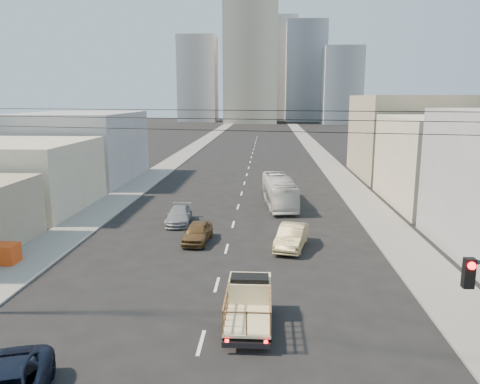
# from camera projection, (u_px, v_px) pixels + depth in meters

# --- Properties ---
(ground) EXTENTS (420.00, 420.00, 0.00)m
(ground) POSITION_uv_depth(u_px,v_px,m) (193.00, 371.00, 16.94)
(ground) COLOR black
(ground) RESTS_ON ground
(sidewalk_left) EXTENTS (3.50, 180.00, 0.12)m
(sidewalk_left) POSITION_uv_depth(u_px,v_px,m) (189.00, 151.00, 86.09)
(sidewalk_left) COLOR slate
(sidewalk_left) RESTS_ON ground
(sidewalk_right) EXTENTS (3.50, 180.00, 0.12)m
(sidewalk_right) POSITION_uv_depth(u_px,v_px,m) (318.00, 152.00, 84.75)
(sidewalk_right) COLOR slate
(sidewalk_right) RESTS_ON ground
(lane_dashes) EXTENTS (0.15, 104.00, 0.01)m
(lane_dashes) POSITION_uv_depth(u_px,v_px,m) (249.00, 165.00, 68.80)
(lane_dashes) COLOR silver
(lane_dashes) RESTS_ON ground
(flatbed_pickup) EXTENTS (1.95, 4.41, 1.90)m
(flatbed_pickup) POSITION_uv_depth(u_px,v_px,m) (249.00, 301.00, 20.20)
(flatbed_pickup) COLOR beige
(flatbed_pickup) RESTS_ON ground
(city_bus) EXTENTS (3.21, 9.76, 2.67)m
(city_bus) POSITION_uv_depth(u_px,v_px,m) (279.00, 191.00, 42.71)
(city_bus) COLOR silver
(city_bus) RESTS_ON ground
(sedan_brown) EXTENTS (1.91, 4.14, 1.37)m
(sedan_brown) POSITION_uv_depth(u_px,v_px,m) (198.00, 232.00, 31.95)
(sedan_brown) COLOR brown
(sedan_brown) RESTS_ON ground
(sedan_tan) EXTENTS (2.59, 4.88, 1.53)m
(sedan_tan) POSITION_uv_depth(u_px,v_px,m) (292.00, 237.00, 30.70)
(sedan_tan) COLOR tan
(sedan_tan) RESTS_ON ground
(sedan_grey) EXTENTS (2.09, 4.54, 1.29)m
(sedan_grey) POSITION_uv_depth(u_px,v_px,m) (179.00, 215.00, 36.70)
(sedan_grey) COLOR gray
(sedan_grey) RESTS_ON ground
(overhead_wires) EXTENTS (23.01, 5.02, 0.72)m
(overhead_wires) POSITION_uv_depth(u_px,v_px,m) (195.00, 119.00, 16.63)
(overhead_wires) COLOR black
(overhead_wires) RESTS_ON ground
(crate_stack) EXTENTS (1.80, 1.20, 1.14)m
(crate_stack) POSITION_uv_depth(u_px,v_px,m) (2.00, 254.00, 27.60)
(crate_stack) COLOR #DB4714
(crate_stack) RESTS_ON sidewalk_left
(bldg_right_mid) EXTENTS (11.00, 14.00, 8.00)m
(bldg_right_mid) POSITION_uv_depth(u_px,v_px,m) (453.00, 162.00, 42.43)
(bldg_right_mid) COLOR #BAB095
(bldg_right_mid) RESTS_ON ground
(bldg_right_far) EXTENTS (12.00, 16.00, 10.00)m
(bldg_right_far) POSITION_uv_depth(u_px,v_px,m) (408.00, 136.00, 57.86)
(bldg_right_far) COLOR gray
(bldg_right_far) RESTS_ON ground
(bldg_left_mid) EXTENTS (11.00, 12.00, 6.00)m
(bldg_left_mid) POSITION_uv_depth(u_px,v_px,m) (20.00, 176.00, 40.91)
(bldg_left_mid) COLOR #BAB095
(bldg_left_mid) RESTS_ON ground
(bldg_left_far) EXTENTS (12.00, 16.00, 8.00)m
(bldg_left_far) POSITION_uv_depth(u_px,v_px,m) (81.00, 147.00, 55.42)
(bldg_left_far) COLOR gray
(bldg_left_far) RESTS_ON ground
(high_rise_tower) EXTENTS (20.00, 20.00, 60.00)m
(high_rise_tower) POSITION_uv_depth(u_px,v_px,m) (251.00, 43.00, 177.55)
(high_rise_tower) COLOR tan
(high_rise_tower) RESTS_ON ground
(midrise_ne) EXTENTS (16.00, 16.00, 40.00)m
(midrise_ne) POSITION_uv_depth(u_px,v_px,m) (305.00, 72.00, 192.96)
(midrise_ne) COLOR gray
(midrise_ne) RESTS_ON ground
(midrise_nw) EXTENTS (15.00, 15.00, 34.00)m
(midrise_nw) POSITION_uv_depth(u_px,v_px,m) (198.00, 79.00, 191.17)
(midrise_nw) COLOR gray
(midrise_nw) RESTS_ON ground
(midrise_back) EXTENTS (18.00, 18.00, 44.00)m
(midrise_back) POSITION_uv_depth(u_px,v_px,m) (276.00, 69.00, 207.92)
(midrise_back) COLOR gray
(midrise_back) RESTS_ON ground
(midrise_east) EXTENTS (14.00, 14.00, 28.00)m
(midrise_east) POSITION_uv_depth(u_px,v_px,m) (342.00, 86.00, 173.90)
(midrise_east) COLOR gray
(midrise_east) RESTS_ON ground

